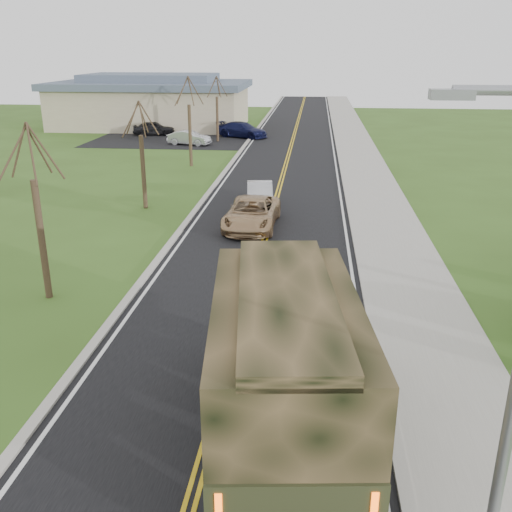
# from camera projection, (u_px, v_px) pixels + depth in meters

# --- Properties ---
(road) EXTENTS (8.00, 120.00, 0.01)m
(road) POSITION_uv_depth(u_px,v_px,m) (289.00, 154.00, 47.46)
(road) COLOR black
(road) RESTS_ON ground
(curb_right) EXTENTS (0.30, 120.00, 0.12)m
(curb_right) POSITION_uv_depth(u_px,v_px,m) (339.00, 154.00, 47.04)
(curb_right) COLOR #9E998E
(curb_right) RESTS_ON ground
(sidewalk_right) EXTENTS (3.20, 120.00, 0.10)m
(sidewalk_right) POSITION_uv_depth(u_px,v_px,m) (361.00, 154.00, 46.87)
(sidewalk_right) COLOR #9E998E
(sidewalk_right) RESTS_ON ground
(curb_left) EXTENTS (0.30, 120.00, 0.10)m
(curb_left) POSITION_uv_depth(u_px,v_px,m) (240.00, 152.00, 47.84)
(curb_left) COLOR #9E998E
(curb_left) RESTS_ON ground
(bare_tree_a) EXTENTS (1.93, 2.26, 6.08)m
(bare_tree_a) POSITION_uv_depth(u_px,v_px,m) (40.00, 226.00, 19.20)
(bare_tree_a) COLOR #38281C
(bare_tree_a) RESTS_ON ground
(bare_tree_b) EXTENTS (1.83, 2.14, 5.73)m
(bare_tree_b) POSITION_uv_depth(u_px,v_px,m) (143.00, 163.00, 30.47)
(bare_tree_b) COLOR #38281C
(bare_tree_b) RESTS_ON ground
(bare_tree_c) EXTENTS (2.04, 2.39, 6.42)m
(bare_tree_c) POSITION_uv_depth(u_px,v_px,m) (190.00, 128.00, 41.58)
(bare_tree_c) COLOR #38281C
(bare_tree_c) RESTS_ON ground
(bare_tree_d) EXTENTS (1.88, 2.20, 5.91)m
(bare_tree_d) POSITION_uv_depth(u_px,v_px,m) (217.00, 114.00, 52.87)
(bare_tree_d) COLOR #38281C
(bare_tree_d) RESTS_ON ground
(commercial_building) EXTENTS (25.50, 21.50, 5.65)m
(commercial_building) POSITION_uv_depth(u_px,v_px,m) (152.00, 102.00, 63.00)
(commercial_building) COLOR tan
(commercial_building) RESTS_ON ground
(military_truck) EXTENTS (3.64, 8.20, 3.96)m
(military_truck) POSITION_uv_depth(u_px,v_px,m) (283.00, 351.00, 11.96)
(military_truck) COLOR black
(military_truck) RESTS_ON ground
(suv_champagne) EXTENTS (2.58, 5.25, 1.43)m
(suv_champagne) POSITION_uv_depth(u_px,v_px,m) (252.00, 213.00, 27.68)
(suv_champagne) COLOR tan
(suv_champagne) RESTS_ON ground
(sedan_silver) EXTENTS (1.83, 4.10, 1.31)m
(sedan_silver) POSITION_uv_depth(u_px,v_px,m) (260.00, 195.00, 31.46)
(sedan_silver) COLOR #ABACB0
(sedan_silver) RESTS_ON ground
(lot_car_dark) EXTENTS (4.38, 2.48, 1.41)m
(lot_car_dark) POSITION_uv_depth(u_px,v_px,m) (154.00, 128.00, 57.25)
(lot_car_dark) COLOR black
(lot_car_dark) RESTS_ON ground
(lot_car_silver) EXTENTS (4.12, 2.20, 1.29)m
(lot_car_silver) POSITION_uv_depth(u_px,v_px,m) (189.00, 138.00, 51.50)
(lot_car_silver) COLOR #B6B6BB
(lot_car_silver) RESTS_ON ground
(lot_car_navy) EXTENTS (5.53, 4.05, 1.49)m
(lot_car_navy) POSITION_uv_depth(u_px,v_px,m) (242.00, 130.00, 55.80)
(lot_car_navy) COLOR #0E1135
(lot_car_navy) RESTS_ON ground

